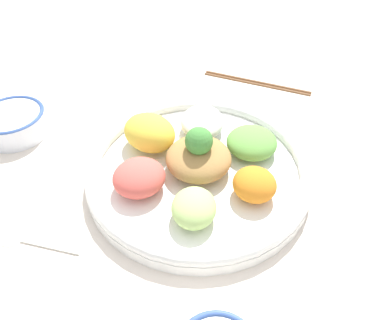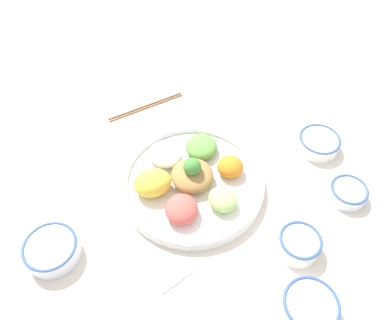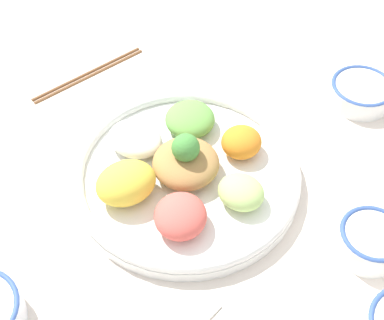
{
  "view_description": "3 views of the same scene",
  "coord_description": "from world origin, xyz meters",
  "views": [
    {
      "loc": [
        -0.36,
        0.28,
        0.45
      ],
      "look_at": [
        -0.03,
        0.04,
        0.06
      ],
      "focal_mm": 35.0,
      "sensor_mm": 36.0,
      "label": 1
    },
    {
      "loc": [
        -0.06,
        0.56,
        0.79
      ],
      "look_at": [
        -0.02,
        0.01,
        0.1
      ],
      "focal_mm": 35.0,
      "sensor_mm": 36.0,
      "label": 2
    },
    {
      "loc": [
        0.03,
        0.55,
        0.68
      ],
      "look_at": [
        -0.03,
        0.01,
        0.04
      ],
      "focal_mm": 50.0,
      "sensor_mm": 36.0,
      "label": 3
    }
  ],
  "objects": [
    {
      "name": "rice_bowl_blue",
      "position": [
        -0.27,
        0.17,
        0.03
      ],
      "size": [
        0.09,
        0.09,
        0.05
      ],
      "color": "white",
      "rests_on": "ground_plane"
    },
    {
      "name": "ground_plane",
      "position": [
        0.0,
        0.0,
        0.0
      ],
      "size": [
        2.4,
        2.4,
        0.0
      ],
      "primitive_type": "plane",
      "color": "silver"
    },
    {
      "name": "salad_platter",
      "position": [
        -0.01,
        0.02,
        0.03
      ],
      "size": [
        0.36,
        0.36,
        0.1
      ],
      "color": "white",
      "rests_on": "ground_plane"
    },
    {
      "name": "chopsticks_pair_near",
      "position": [
        0.14,
        -0.26,
        0.0
      ],
      "size": [
        0.21,
        0.15,
        0.01
      ],
      "rotation": [
        0.0,
        0.0,
        3.72
      ],
      "color": "brown",
      "rests_on": "ground_plane"
    },
    {
      "name": "sauce_bowl_dark",
      "position": [
        -0.35,
        -0.13,
        0.02
      ],
      "size": [
        0.11,
        0.11,
        0.04
      ],
      "color": "white",
      "rests_on": "ground_plane"
    }
  ]
}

